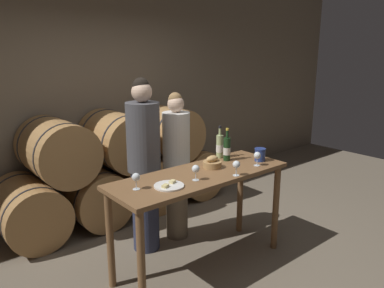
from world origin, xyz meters
name	(u,v)px	position (x,y,z in m)	size (l,w,h in m)	color
ground_plane	(200,265)	(0.00, 0.00, 0.00)	(10.00, 10.00, 0.00)	#726654
stone_wall_back	(94,84)	(0.00, 2.09, 1.60)	(10.00, 0.12, 3.20)	#7F705B
barrel_stack	(119,168)	(0.00, 1.55, 0.60)	(2.89, 0.85, 1.31)	#A87A47
tasting_table	(201,188)	(0.00, 0.00, 0.80)	(1.74, 0.62, 0.94)	brown
person_left	(144,165)	(-0.22, 0.61, 0.91)	(0.33, 0.33, 1.78)	#2D334C
person_right	(176,165)	(0.19, 0.61, 0.83)	(0.29, 0.29, 1.61)	#756651
wine_bottle_red	(227,149)	(0.47, 0.13, 1.06)	(0.07, 0.07, 0.33)	#193819
wine_bottle_white	(220,146)	(0.48, 0.25, 1.06)	(0.07, 0.07, 0.34)	#ADBC7F
blue_crock	(260,154)	(0.71, -0.09, 1.01)	(0.11, 0.11, 0.13)	navy
bread_basket	(212,163)	(0.19, 0.06, 0.98)	(0.18, 0.18, 0.12)	#A87F4C
cheese_plate	(169,186)	(-0.42, -0.09, 0.95)	(0.25, 0.25, 0.04)	white
wine_glass_far_left	(136,178)	(-0.66, 0.03, 1.04)	(0.07, 0.07, 0.14)	white
wine_glass_left	(196,169)	(-0.16, -0.11, 1.04)	(0.07, 0.07, 0.14)	white
wine_glass_center	(236,165)	(0.20, -0.25, 1.04)	(0.07, 0.07, 0.14)	white
wine_glass_right	(257,156)	(0.57, -0.18, 1.04)	(0.07, 0.07, 0.14)	white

